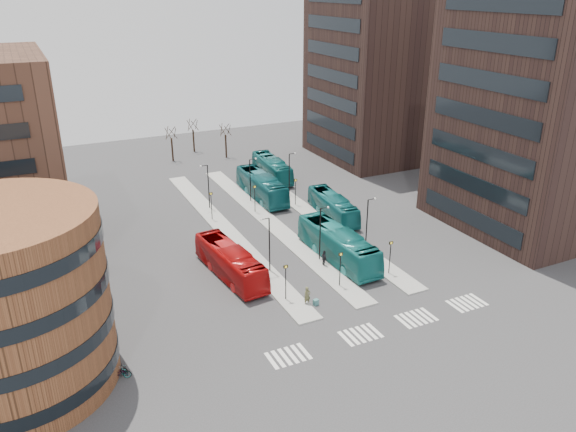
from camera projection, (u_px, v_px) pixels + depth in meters
name	position (u px, v px, depth m)	size (l,w,h in m)	color
ground	(397.00, 357.00, 45.88)	(160.00, 160.00, 0.00)	#2E2E31
island_left	(226.00, 230.00, 69.20)	(2.50, 45.00, 0.15)	gray
island_mid	(270.00, 222.00, 71.61)	(2.50, 45.00, 0.15)	gray
island_right	(312.00, 214.00, 74.02)	(2.50, 45.00, 0.15)	gray
suitcase	(316.00, 302.00, 53.17)	(0.47, 0.38, 0.59)	#1F1B99
red_bus	(230.00, 262.00, 57.93)	(2.80, 11.96, 3.33)	#B30D0E
teal_bus_a	(338.00, 245.00, 61.39)	(3.06, 13.07, 3.64)	#166F6D
teal_bus_b	(262.00, 186.00, 79.24)	(2.98, 12.76, 3.55)	#12585E
teal_bus_c	(333.00, 206.00, 72.72)	(2.58, 11.02, 3.07)	#146265
teal_bus_d	(272.00, 168.00, 87.55)	(2.75, 11.73, 3.27)	#146264
traveller	(307.00, 296.00, 53.03)	(0.68, 0.45, 1.87)	brown
commuter_a	(242.00, 277.00, 56.81)	(0.75, 0.58, 1.54)	black
commuter_b	(324.00, 259.00, 60.28)	(1.06, 0.44, 1.80)	black
commuter_c	(327.00, 247.00, 62.98)	(1.09, 0.63, 1.69)	black
bicycle_near	(119.00, 374.00, 43.14)	(0.64, 1.85, 0.97)	gray
bicycle_mid	(118.00, 370.00, 43.65)	(0.42, 1.47, 0.88)	gray
bicycle_far	(118.00, 371.00, 43.53)	(0.53, 1.51, 0.79)	gray
crosswalk_stripes	(387.00, 327.00, 49.91)	(22.35, 2.40, 0.01)	silver
round_building	(2.00, 304.00, 40.27)	(15.16, 15.16, 14.00)	brown
tower_near	(548.00, 105.00, 66.29)	(20.12, 20.00, 30.00)	#31201B
tower_far	(383.00, 69.00, 94.57)	(20.12, 20.00, 30.00)	#31201B
sign_poles	(291.00, 226.00, 64.73)	(12.45, 22.12, 3.65)	black
lamp_posts	(281.00, 201.00, 68.86)	(14.04, 20.24, 6.12)	black
bare_trees	(197.00, 141.00, 98.03)	(10.97, 8.14, 5.90)	black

